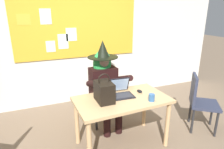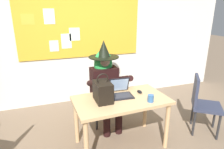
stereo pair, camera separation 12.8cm
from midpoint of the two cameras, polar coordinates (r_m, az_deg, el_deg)
The scene contains 9 objects.
wall_back_bulletin at distance 4.02m, azimuth -8.03°, elevation 11.17°, with size 6.59×1.91×2.72m.
desk_main at distance 2.69m, azimuth 4.02°, elevation -9.01°, with size 1.28×0.74×0.73m.
chair_at_desk at distance 3.33m, azimuth -1.34°, elevation -5.50°, with size 0.46×0.46×0.92m.
person_costumed at distance 3.11m, azimuth -0.76°, elevation -1.60°, with size 0.61×0.71×1.42m.
laptop at distance 2.74m, azimuth 3.93°, elevation -4.99°, with size 0.32×0.33×0.23m.
computer_mouse at distance 2.86m, azimuth 9.31°, elevation -4.97°, with size 0.06×0.10×0.03m, color black.
handbag at distance 2.53m, azimuth -1.24°, elevation -4.96°, with size 0.20×0.30×0.38m.
coffee_mug at distance 2.60m, azimuth 12.60°, elevation -6.81°, with size 0.08×0.08×0.10m, color #336099.
chair_extra_corner at distance 3.38m, azimuth 25.71°, elevation -7.11°, with size 0.59×0.59×0.91m.
Camera 2 is at (-0.74, -2.08, 1.86)m, focal length 31.36 mm.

